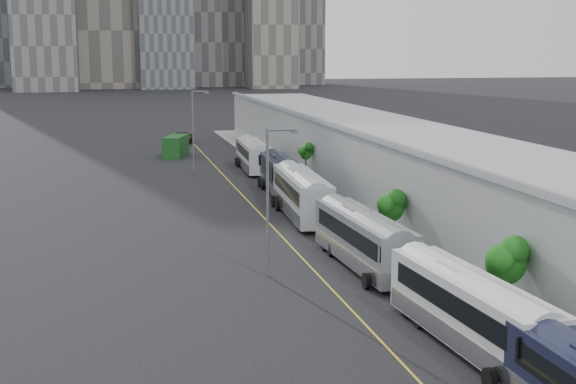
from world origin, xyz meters
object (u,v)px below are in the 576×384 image
object	(u,v)px
bus_4	(302,198)
shipping_container	(176,146)
bus_6	(253,158)
street_lamp_near	(270,193)
bus_3	(363,244)
suv	(181,139)
bus_5	(282,179)
bus_2	(470,317)
street_lamp_far	(194,126)

from	to	relation	value
bus_4	shipping_container	world-z (taller)	bus_4
bus_6	street_lamp_near	distance (m)	45.95
bus_3	bus_4	distance (m)	16.46
suv	bus_6	bearing A→B (deg)	-63.02
bus_3	suv	bearing A→B (deg)	91.78
bus_4	bus_6	xyz separation A→B (m)	(0.81, 28.07, -0.16)
bus_5	suv	bearing A→B (deg)	100.25
bus_5	suv	distance (m)	46.41
bus_2	shipping_container	xyz separation A→B (m)	(-7.77, 74.44, -0.17)
bus_5	street_lamp_near	size ratio (longest dim) A/B	1.39
street_lamp_far	shipping_container	bearing A→B (deg)	93.74
bus_5	bus_3	bearing A→B (deg)	-88.05
bus_4	street_lamp_far	bearing A→B (deg)	105.34
bus_5	street_lamp_far	size ratio (longest dim) A/B	1.37
street_lamp_near	street_lamp_far	xyz separation A→B (m)	(0.05, 44.89, 0.10)
shipping_container	street_lamp_near	bearing A→B (deg)	-71.63
bus_3	suv	world-z (taller)	bus_3
bus_3	shipping_container	xyz separation A→B (m)	(-7.29, 59.36, -0.19)
bus_5	street_lamp_far	distance (m)	18.07
bus_3	street_lamp_far	bearing A→B (deg)	95.82
street_lamp_near	suv	bearing A→B (deg)	89.16
street_lamp_far	shipping_container	distance (m)	15.75
bus_2	bus_3	size ratio (longest dim) A/B	0.99
bus_4	street_lamp_far	xyz separation A→B (m)	(-6.13, 27.71, 3.78)
bus_2	shipping_container	distance (m)	74.85
bus_6	suv	bearing A→B (deg)	103.65
bus_5	street_lamp_far	xyz separation A→B (m)	(-6.84, 16.26, 3.89)
bus_3	bus_4	size ratio (longest dim) A/B	0.94
suv	bus_4	bearing A→B (deg)	-69.29
suv	shipping_container	bearing A→B (deg)	-82.28
bus_3	bus_4	world-z (taller)	bus_4
bus_4	suv	size ratio (longest dim) A/B	2.18
street_lamp_near	bus_2	bearing A→B (deg)	-64.58
bus_6	street_lamp_near	bearing A→B (deg)	-96.47
bus_2	bus_6	bearing A→B (deg)	86.08
street_lamp_near	street_lamp_far	world-z (taller)	street_lamp_far
bus_5	shipping_container	world-z (taller)	bus_5
bus_4	street_lamp_near	xyz separation A→B (m)	(-6.18, -17.18, 3.69)
bus_6	bus_3	bearing A→B (deg)	-88.51
bus_6	suv	distance (m)	30.01
bus_3	bus_6	world-z (taller)	bus_3
bus_3	bus_4	bearing A→B (deg)	88.29
bus_2	bus_5	bearing A→B (deg)	86.15
bus_3	bus_5	bearing A→B (deg)	86.59
shipping_container	bus_2	bearing A→B (deg)	-66.57
bus_3	street_lamp_far	world-z (taller)	street_lamp_far
shipping_container	bus_6	bearing A→B (deg)	-44.38
bus_6	bus_2	bearing A→B (deg)	-87.84
street_lamp_near	shipping_container	xyz separation A→B (m)	(-0.94, 60.07, -3.98)
bus_3	street_lamp_near	world-z (taller)	street_lamp_near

